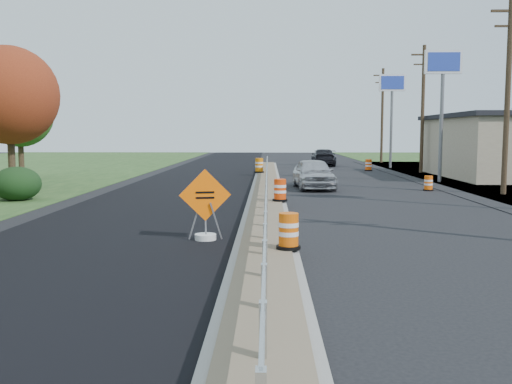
{
  "coord_description": "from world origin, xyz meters",
  "views": [
    {
      "loc": [
        0.06,
        -18.75,
        2.96
      ],
      "look_at": [
        -0.32,
        -0.68,
        1.1
      ],
      "focal_mm": 40.0,
      "sensor_mm": 36.0,
      "label": 1
    }
  ],
  "objects_px": {
    "barrel_shoulder_near": "(428,184)",
    "car_dark_far": "(323,157)",
    "caution_sign": "(205,222)",
    "car_silver": "(314,173)",
    "barrel_median_mid": "(280,190)",
    "barrel_median_far": "(259,166)",
    "barrel_shoulder_far": "(368,165)",
    "barrel_median_near": "(289,232)"
  },
  "relations": [
    {
      "from": "barrel_median_far",
      "to": "car_dark_far",
      "type": "height_order",
      "value": "car_dark_far"
    },
    {
      "from": "caution_sign",
      "to": "barrel_median_near",
      "type": "height_order",
      "value": "caution_sign"
    },
    {
      "from": "barrel_median_far",
      "to": "car_dark_far",
      "type": "xyz_separation_m",
      "value": [
        5.72,
        12.75,
        0.05
      ]
    },
    {
      "from": "barrel_median_far",
      "to": "barrel_shoulder_far",
      "type": "xyz_separation_m",
      "value": [
        8.61,
        5.64,
        -0.27
      ]
    },
    {
      "from": "barrel_median_mid",
      "to": "barrel_median_far",
      "type": "relative_size",
      "value": 0.89
    },
    {
      "from": "barrel_median_mid",
      "to": "car_silver",
      "type": "distance_m",
      "value": 7.9
    },
    {
      "from": "caution_sign",
      "to": "barrel_median_near",
      "type": "xyz_separation_m",
      "value": [
        2.23,
        -2.27,
        0.14
      ]
    },
    {
      "from": "barrel_shoulder_far",
      "to": "car_silver",
      "type": "height_order",
      "value": "car_silver"
    },
    {
      "from": "barrel_median_mid",
      "to": "barrel_median_near",
      "type": "bearing_deg",
      "value": -90.0
    },
    {
      "from": "barrel_median_mid",
      "to": "car_silver",
      "type": "bearing_deg",
      "value": 75.6
    },
    {
      "from": "barrel_shoulder_near",
      "to": "car_dark_far",
      "type": "xyz_separation_m",
      "value": [
        -3.21,
        22.94,
        0.39
      ]
    },
    {
      "from": "barrel_median_far",
      "to": "barrel_shoulder_near",
      "type": "distance_m",
      "value": 13.56
    },
    {
      "from": "barrel_median_far",
      "to": "caution_sign",
      "type": "bearing_deg",
      "value": -92.67
    },
    {
      "from": "caution_sign",
      "to": "car_dark_far",
      "type": "bearing_deg",
      "value": 68.34
    },
    {
      "from": "barrel_median_near",
      "to": "barrel_shoulder_near",
      "type": "bearing_deg",
      "value": 64.24
    },
    {
      "from": "barrel_shoulder_far",
      "to": "car_dark_far",
      "type": "distance_m",
      "value": 7.68
    },
    {
      "from": "car_dark_far",
      "to": "barrel_median_mid",
      "type": "bearing_deg",
      "value": 83.93
    },
    {
      "from": "barrel_median_near",
      "to": "barrel_median_far",
      "type": "relative_size",
      "value": 0.85
    },
    {
      "from": "car_silver",
      "to": "barrel_median_mid",
      "type": "bearing_deg",
      "value": -108.69
    },
    {
      "from": "barrel_median_near",
      "to": "barrel_median_mid",
      "type": "height_order",
      "value": "barrel_median_mid"
    },
    {
      "from": "barrel_median_near",
      "to": "barrel_shoulder_far",
      "type": "relative_size",
      "value": 0.94
    },
    {
      "from": "barrel_median_mid",
      "to": "barrel_shoulder_far",
      "type": "bearing_deg",
      "value": 71.51
    },
    {
      "from": "caution_sign",
      "to": "barrel_median_near",
      "type": "distance_m",
      "value": 3.19
    },
    {
      "from": "barrel_median_far",
      "to": "barrel_shoulder_near",
      "type": "bearing_deg",
      "value": -48.75
    },
    {
      "from": "caution_sign",
      "to": "barrel_shoulder_near",
      "type": "xyz_separation_m",
      "value": [
        10.07,
        13.97,
        -0.13
      ]
    },
    {
      "from": "caution_sign",
      "to": "barrel_median_mid",
      "type": "xyz_separation_m",
      "value": [
        2.23,
        7.34,
        0.15
      ]
    },
    {
      "from": "caution_sign",
      "to": "car_silver",
      "type": "bearing_deg",
      "value": 63.23
    },
    {
      "from": "barrel_shoulder_near",
      "to": "barrel_median_near",
      "type": "bearing_deg",
      "value": -115.76
    },
    {
      "from": "barrel_shoulder_far",
      "to": "car_silver",
      "type": "xyz_separation_m",
      "value": [
        -5.55,
        -14.81,
        0.38
      ]
    },
    {
      "from": "barrel_median_far",
      "to": "car_dark_far",
      "type": "bearing_deg",
      "value": 65.82
    },
    {
      "from": "car_silver",
      "to": "car_dark_far",
      "type": "distance_m",
      "value": 22.08
    },
    {
      "from": "barrel_median_mid",
      "to": "car_dark_far",
      "type": "height_order",
      "value": "car_dark_far"
    },
    {
      "from": "caution_sign",
      "to": "barrel_shoulder_far",
      "type": "xyz_separation_m",
      "value": [
        9.74,
        29.8,
        -0.07
      ]
    },
    {
      "from": "car_silver",
      "to": "car_dark_far",
      "type": "bearing_deg",
      "value": 78.79
    },
    {
      "from": "caution_sign",
      "to": "barrel_shoulder_near",
      "type": "bearing_deg",
      "value": 43.08
    },
    {
      "from": "barrel_median_mid",
      "to": "car_silver",
      "type": "relative_size",
      "value": 0.19
    },
    {
      "from": "barrel_shoulder_far",
      "to": "barrel_median_far",
      "type": "bearing_deg",
      "value": -146.77
    },
    {
      "from": "caution_sign",
      "to": "barrel_median_far",
      "type": "distance_m",
      "value": 24.19
    },
    {
      "from": "barrel_shoulder_near",
      "to": "car_dark_far",
      "type": "distance_m",
      "value": 23.17
    },
    {
      "from": "barrel_shoulder_near",
      "to": "car_silver",
      "type": "bearing_deg",
      "value": 170.15
    },
    {
      "from": "barrel_median_mid",
      "to": "barrel_median_far",
      "type": "height_order",
      "value": "barrel_median_far"
    },
    {
      "from": "barrel_median_mid",
      "to": "barrel_shoulder_near",
      "type": "relative_size",
      "value": 1.15
    }
  ]
}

